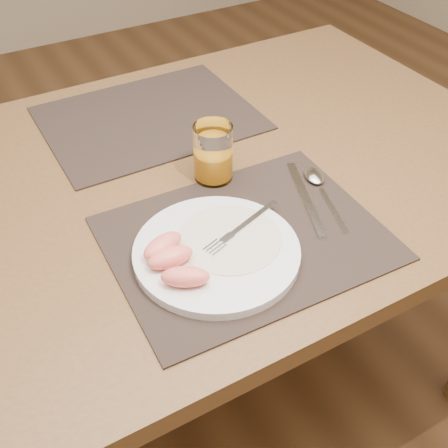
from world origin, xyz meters
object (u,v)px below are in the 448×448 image
at_px(knife, 308,204).
at_px(spoon, 317,180).
at_px(juice_glass, 213,156).
at_px(placemat_far, 149,118).
at_px(placemat_near, 246,238).
at_px(plate, 217,252).
at_px(table, 186,206).
at_px(fork, 237,231).

relative_size(knife, spoon, 1.12).
bearing_deg(juice_glass, placemat_far, 93.72).
relative_size(placemat_near, placemat_far, 1.00).
xyz_separation_m(knife, juice_glass, (-0.11, 0.16, 0.05)).
bearing_deg(plate, placemat_near, 12.77).
bearing_deg(placemat_near, table, 91.59).
bearing_deg(fork, juice_glass, 73.69).
height_order(plate, knife, plate).
bearing_deg(knife, plate, -171.37).
height_order(placemat_far, knife, knife).
height_order(table, placemat_near, placemat_near).
bearing_deg(table, placemat_near, -88.41).
distance_m(plate, juice_glass, 0.22).
relative_size(plate, fork, 1.58).
distance_m(placemat_near, placemat_far, 0.44).
distance_m(placemat_far, plate, 0.46).
distance_m(plate, knife, 0.21).
bearing_deg(juice_glass, fork, -106.31).
height_order(fork, spoon, fork).
bearing_deg(placemat_near, juice_glass, 78.90).
bearing_deg(spoon, plate, -163.13).
bearing_deg(placemat_far, table, -96.12).
relative_size(placemat_near, fork, 2.64).
distance_m(table, fork, 0.24).
bearing_deg(plate, placemat_far, 79.78).
height_order(placemat_near, fork, fork).
height_order(plate, juice_glass, juice_glass).
bearing_deg(fork, table, 87.42).
relative_size(spoon, juice_glass, 1.71).
xyz_separation_m(placemat_near, plate, (-0.06, -0.01, 0.01)).
relative_size(placemat_near, plate, 1.67).
relative_size(placemat_near, spoon, 2.38).
height_order(plate, fork, fork).
bearing_deg(placemat_near, spoon, 18.19).
height_order(placemat_far, plate, plate).
distance_m(table, placemat_far, 0.24).
distance_m(knife, spoon, 0.07).
xyz_separation_m(placemat_near, fork, (-0.02, 0.00, 0.02)).
relative_size(table, placemat_near, 3.11).
bearing_deg(juice_glass, placemat_near, -101.10).
distance_m(placemat_near, spoon, 0.20).
bearing_deg(placemat_near, placemat_far, 87.73).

